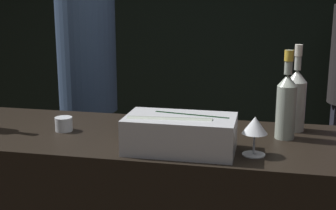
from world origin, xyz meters
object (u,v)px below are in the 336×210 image
Objects in this scene: ice_bin_with_bottles at (180,132)px; white_wine_bottle at (296,98)px; person_in_hoodie at (88,80)px; wine_glass at (255,127)px; candle_votive at (64,124)px; rose_wine_bottle at (286,103)px.

white_wine_bottle is (0.41, 0.36, 0.07)m from ice_bin_with_bottles.
person_in_hoodie reaches higher than ice_bin_with_bottles.
wine_glass reaches higher than candle_votive.
candle_votive is at bearing 169.79° from wine_glass.
ice_bin_with_bottles is 0.22× the size of person_in_hoodie.
white_wine_bottle is at bearing -79.93° from person_in_hoodie.
candle_votive is (-0.51, 0.15, -0.04)m from ice_bin_with_bottles.
person_in_hoodie is (-1.00, 0.96, -0.05)m from wine_glass.
wine_glass is 0.08× the size of person_in_hoodie.
wine_glass is at bearing -95.66° from person_in_hoodie.
white_wine_bottle reaches higher than rose_wine_bottle.
candle_votive is (-0.77, 0.14, -0.07)m from wine_glass.
person_in_hoodie is at bearing 104.95° from candle_votive.
wine_glass is 0.25m from rose_wine_bottle.
white_wine_bottle reaches higher than ice_bin_with_bottles.
rose_wine_bottle is at bearing 32.37° from ice_bin_with_bottles.
rose_wine_bottle is 0.19× the size of person_in_hoodie.
rose_wine_bottle is 1.33m from person_in_hoodie.
rose_wine_bottle is (0.11, 0.23, 0.04)m from wine_glass.
person_in_hoodie is (-0.73, 0.97, -0.01)m from ice_bin_with_bottles.
wine_glass is at bearing -116.10° from rose_wine_bottle.
rose_wine_bottle is 0.97× the size of white_wine_bottle.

